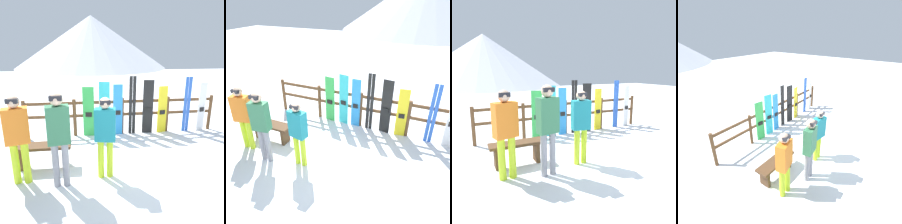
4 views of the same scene
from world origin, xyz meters
TOP-DOWN VIEW (x-y plane):
  - ground_plane at (0.00, 0.00)m, footprint 40.00×40.00m
  - mountain_backdrop at (0.00, 24.17)m, footprint 18.00×18.00m
  - fence at (-0.00, 2.17)m, footprint 5.47×0.10m
  - bench at (-1.94, 0.55)m, footprint 1.14×0.36m
  - person_orange at (-2.25, 0.02)m, footprint 0.46×0.32m
  - person_teal at (-0.70, 0.01)m, footprint 0.41×0.27m
  - person_plaid_green at (-1.51, -0.18)m, footprint 0.42×0.27m
  - snowboard_green at (-0.95, 2.11)m, footprint 0.32×0.09m
  - snowboard_cyan at (-0.51, 2.11)m, footprint 0.30×0.10m
  - snowboard_blue at (-0.13, 2.11)m, footprint 0.26×0.06m
  - ski_pair_black at (0.28, 2.12)m, footprint 0.19×0.02m
  - snowboard_black_stripe at (0.74, 2.11)m, footprint 0.30×0.09m
  - snowboard_yellow at (1.17, 2.11)m, footprint 0.28×0.08m
  - ski_pair_blue at (1.91, 2.12)m, footprint 0.20×0.02m

SIDE VIEW (x-z plane):
  - ground_plane at x=0.00m, z-range 0.00..0.00m
  - bench at x=-1.94m, z-range 0.11..0.60m
  - fence at x=0.00m, z-range 0.11..1.16m
  - snowboard_yellow at x=1.17m, z-range 0.00..1.37m
  - snowboard_green at x=-0.95m, z-range 0.00..1.40m
  - snowboard_blue at x=-0.13m, z-range 0.00..1.45m
  - snowboard_cyan at x=-0.51m, z-range 0.00..1.52m
  - snowboard_black_stripe at x=0.74m, z-range 0.00..1.55m
  - ski_pair_blue at x=1.91m, z-range 0.00..1.63m
  - ski_pair_black at x=0.28m, z-range 0.00..1.67m
  - person_teal at x=-0.70m, z-range 0.14..1.72m
  - person_orange at x=-2.25m, z-range 0.14..1.80m
  - person_plaid_green at x=-1.51m, z-range 0.16..1.90m
  - mountain_backdrop at x=0.00m, z-range 0.00..6.00m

